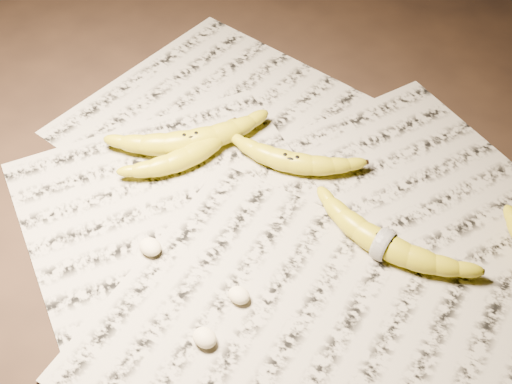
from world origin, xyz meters
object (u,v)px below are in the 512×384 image
Objects in this scene: banana_left_a at (191,140)px; banana_left_b at (187,155)px; banana_center at (291,160)px; banana_taped at (384,243)px.

banana_left_a is 0.03m from banana_left_b.
banana_left_a is 1.28× the size of banana_left_b.
banana_left_a is 1.22× the size of banana_center.
banana_taped is (0.32, 0.02, -0.00)m from banana_left_a.
banana_left_b is at bearing -175.33° from banana_taped.
banana_center is (0.12, 0.09, -0.00)m from banana_left_b.
banana_left_a is 0.32m from banana_taped.
banana_left_a is 1.01× the size of banana_taped.
banana_left_b and banana_center have the same top height.
banana_taped is (0.31, 0.05, 0.00)m from banana_left_b.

